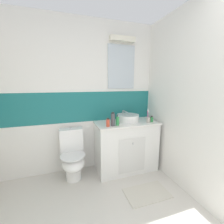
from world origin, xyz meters
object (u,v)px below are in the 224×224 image
Objects in this scene: toilet at (73,156)px; shampoo_bottle_tall at (113,119)px; sink_basin at (128,118)px; toothbrush_cup at (148,119)px; soap_dispenser at (117,121)px; perfume_flask_small at (152,119)px; lotion_bottle_short at (108,123)px.

toilet is 3.74× the size of shampoo_bottle_tall.
toothbrush_cup is at bearing -33.83° from sink_basin.
soap_dispenser is 0.62m from perfume_flask_small.
lotion_bottle_short is (-0.16, -0.02, -0.01)m from soap_dispenser.
toilet is 1.35m from toothbrush_cup.
lotion_bottle_short is at bearing -154.68° from sink_basin.
soap_dispenser is at bearing 6.65° from lotion_bottle_short.
soap_dispenser is at bearing -179.31° from perfume_flask_small.
toothbrush_cup is at bearing -1.52° from soap_dispenser.
toothbrush_cup is at bearing -0.88° from shampoo_bottle_tall.
perfume_flask_small is at bearing -6.50° from toilet.
sink_basin is at bearing 1.25° from toilet.
shampoo_bottle_tall is (-0.33, -0.18, 0.04)m from sink_basin.
perfume_flask_small is at bearing -24.94° from sink_basin.
toilet is 0.78m from lotion_bottle_short.
shampoo_bottle_tall is at bearing -179.00° from perfume_flask_small.
shampoo_bottle_tall is (0.61, -0.16, 0.58)m from toilet.
sink_basin is at bearing 28.74° from shampoo_bottle_tall.
perfume_flask_small is (1.31, -0.15, 0.53)m from toilet.
toilet is 3.53× the size of toothbrush_cup.
perfume_flask_small is 0.49× the size of shampoo_bottle_tall.
perfume_flask_small is (0.78, 0.03, -0.01)m from lotion_bottle_short.
soap_dispenser is 0.08m from shampoo_bottle_tall.
sink_basin is at bearing 25.32° from lotion_bottle_short.
toothbrush_cup reaches higher than perfume_flask_small.
shampoo_bottle_tall reaches higher than lotion_bottle_short.
sink_basin reaches higher than perfume_flask_small.
perfume_flask_small is at bearing 1.92° from lotion_bottle_short.
toothbrush_cup is 1.72× the size of lotion_bottle_short.
toilet is at bearing 172.10° from toothbrush_cup.
perfume_flask_small is at bearing 15.31° from toothbrush_cup.
soap_dispenser reaches higher than lotion_bottle_short.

